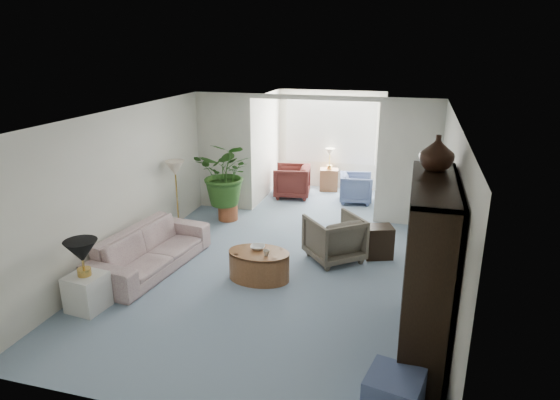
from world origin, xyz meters
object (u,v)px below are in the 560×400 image
(table_lamp, at_px, (81,251))
(wingback_chair, at_px, (334,238))
(coffee_bowl, at_px, (258,247))
(coffee_table, at_px, (259,265))
(sofa, at_px, (151,250))
(end_table, at_px, (87,292))
(sunroom_chair_blue, at_px, (356,188))
(coffee_cup, at_px, (266,253))
(sunroom_table, at_px, (329,180))
(entertainment_cabinet, at_px, (427,270))
(plant_pot, at_px, (228,212))
(cabinet_urn, at_px, (437,153))
(sunroom_chair_maroon, at_px, (292,181))
(side_table_dark, at_px, (378,242))
(ottoman, at_px, (394,394))
(floor_lamp, at_px, (175,168))
(framed_picture, at_px, (450,188))

(table_lamp, bearing_deg, wingback_chair, 39.97)
(coffee_bowl, bearing_deg, coffee_table, -63.43)
(sofa, xyz_separation_m, table_lamp, (-0.20, -1.35, 0.53))
(end_table, relative_size, sunroom_chair_blue, 0.70)
(coffee_cup, bearing_deg, end_table, -147.14)
(coffee_bowl, bearing_deg, sunroom_table, 87.01)
(entertainment_cabinet, height_order, sunroom_chair_blue, entertainment_cabinet)
(coffee_bowl, xyz_separation_m, entertainment_cabinet, (2.44, -1.30, 0.56))
(coffee_cup, bearing_deg, plant_pot, 122.93)
(cabinet_urn, height_order, sunroom_chair_maroon, cabinet_urn)
(side_table_dark, height_order, ottoman, side_table_dark)
(plant_pot, distance_m, sunroom_chair_maroon, 2.07)
(ottoman, distance_m, sunroom_chair_maroon, 7.07)
(end_table, relative_size, sunroom_table, 0.94)
(sofa, xyz_separation_m, floor_lamp, (-0.33, 1.60, 0.92))
(wingback_chair, height_order, entertainment_cabinet, entertainment_cabinet)
(table_lamp, bearing_deg, side_table_dark, 37.24)
(floor_lamp, bearing_deg, framed_picture, -18.32)
(sunroom_chair_blue, bearing_deg, wingback_chair, 172.10)
(sunroom_table, bearing_deg, entertainment_cabinet, -70.38)
(framed_picture, bearing_deg, table_lamp, -163.23)
(cabinet_urn, bearing_deg, wingback_chair, 129.43)
(floor_lamp, bearing_deg, sunroom_chair_maroon, 60.17)
(coffee_bowl, bearing_deg, sunroom_chair_maroon, 96.91)
(framed_picture, height_order, table_lamp, framed_picture)
(side_table_dark, distance_m, ottoman, 3.68)
(coffee_table, bearing_deg, ottoman, -47.55)
(table_lamp, height_order, side_table_dark, table_lamp)
(end_table, height_order, sunroom_table, sunroom_table)
(wingback_chair, height_order, sunroom_table, wingback_chair)
(coffee_cup, bearing_deg, framed_picture, 0.32)
(sunroom_chair_maroon, bearing_deg, ottoman, 13.82)
(wingback_chair, relative_size, cabinet_urn, 2.05)
(table_lamp, bearing_deg, coffee_table, 36.71)
(ottoman, bearing_deg, table_lamp, 168.08)
(end_table, bearing_deg, table_lamp, 0.00)
(coffee_bowl, height_order, sunroom_chair_blue, sunroom_chair_blue)
(side_table_dark, xyz_separation_m, cabinet_urn, (0.70, -2.01, 2.00))
(table_lamp, relative_size, coffee_cup, 4.67)
(framed_picture, bearing_deg, ottoman, -102.07)
(end_table, height_order, plant_pot, end_table)
(ottoman, xyz_separation_m, plant_pot, (-3.57, 4.67, -0.05))
(coffee_cup, bearing_deg, entertainment_cabinet, -26.05)
(table_lamp, xyz_separation_m, side_table_dark, (3.66, 2.78, -0.58))
(sofa, relative_size, ottoman, 4.33)
(ottoman, relative_size, plant_pot, 1.30)
(sunroom_chair_maroon, relative_size, sunroom_table, 1.54)
(coffee_table, xyz_separation_m, wingback_chair, (0.99, 1.01, 0.16))
(coffee_table, height_order, side_table_dark, side_table_dark)
(end_table, relative_size, entertainment_cabinet, 0.24)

